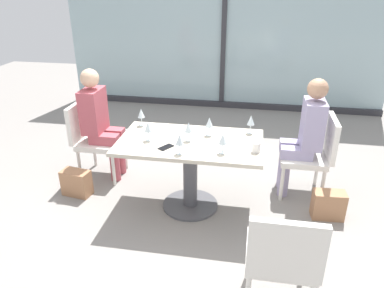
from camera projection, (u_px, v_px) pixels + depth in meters
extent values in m
plane|color=gray|center=(190.00, 205.00, 3.76)|extent=(12.00, 12.00, 0.00)
cube|color=#9BB7BC|center=(224.00, 28.00, 6.06)|extent=(5.41, 0.03, 2.70)
cube|color=#2D2D33|center=(224.00, 29.00, 6.03)|extent=(0.08, 0.06, 2.70)
cube|color=#2D2D33|center=(221.00, 104.00, 6.58)|extent=(5.41, 0.10, 0.10)
cube|color=#BCB29E|center=(190.00, 142.00, 3.46)|extent=(1.36, 0.79, 0.04)
cylinder|color=#4C4C51|center=(190.00, 176.00, 3.62)|extent=(0.14, 0.14, 0.69)
cylinder|color=#4C4C51|center=(190.00, 204.00, 3.76)|extent=(0.56, 0.56, 0.02)
cube|color=silver|center=(101.00, 142.00, 4.17)|extent=(0.46, 0.46, 0.06)
cube|color=silver|center=(78.00, 121.00, 4.11)|extent=(0.05, 0.46, 0.42)
cylinder|color=silver|center=(113.00, 169.00, 4.05)|extent=(0.04, 0.04, 0.39)
cylinder|color=silver|center=(126.00, 154.00, 4.41)|extent=(0.04, 0.04, 0.39)
cylinder|color=silver|center=(80.00, 166.00, 4.12)|extent=(0.04, 0.04, 0.39)
cylinder|color=silver|center=(94.00, 151.00, 4.47)|extent=(0.04, 0.04, 0.39)
cube|color=silver|center=(303.00, 157.00, 3.82)|extent=(0.46, 0.46, 0.06)
cube|color=silver|center=(331.00, 138.00, 3.69)|extent=(0.05, 0.46, 0.42)
cylinder|color=silver|center=(280.00, 166.00, 4.13)|extent=(0.04, 0.04, 0.39)
cylinder|color=silver|center=(282.00, 184.00, 3.77)|extent=(0.04, 0.04, 0.39)
cylinder|color=silver|center=(317.00, 169.00, 4.07)|extent=(0.04, 0.04, 0.39)
cylinder|color=silver|center=(322.00, 187.00, 3.71)|extent=(0.04, 0.04, 0.39)
cube|color=silver|center=(280.00, 254.00, 2.49)|extent=(0.46, 0.46, 0.06)
cube|color=silver|center=(286.00, 252.00, 2.17)|extent=(0.46, 0.05, 0.42)
cylinder|color=silver|center=(303.00, 263.00, 2.74)|extent=(0.04, 0.04, 0.39)
cylinder|color=silver|center=(249.00, 256.00, 2.80)|extent=(0.04, 0.04, 0.39)
cylinder|color=#B24C56|center=(115.00, 162.00, 4.14)|extent=(0.11, 0.11, 0.45)
cube|color=#B24C56|center=(104.00, 139.00, 4.04)|extent=(0.32, 0.13, 0.11)
cylinder|color=#B24C56|center=(120.00, 155.00, 4.31)|extent=(0.11, 0.11, 0.45)
cube|color=#B24C56|center=(110.00, 133.00, 4.20)|extent=(0.32, 0.13, 0.11)
cube|color=#B24C56|center=(94.00, 110.00, 4.02)|extent=(0.20, 0.34, 0.48)
sphere|color=#D8AD8C|center=(90.00, 78.00, 3.87)|extent=(0.20, 0.20, 0.20)
cylinder|color=#9E93B7|center=(283.00, 168.00, 4.01)|extent=(0.11, 0.11, 0.45)
cube|color=#9E93B7|center=(295.00, 146.00, 3.88)|extent=(0.32, 0.13, 0.11)
cylinder|color=#9E93B7|center=(284.00, 176.00, 3.85)|extent=(0.11, 0.11, 0.45)
cube|color=#9E93B7|center=(296.00, 153.00, 3.72)|extent=(0.32, 0.13, 0.11)
cube|color=#9E93B7|center=(313.00, 124.00, 3.66)|extent=(0.20, 0.34, 0.48)
sphere|color=tan|center=(318.00, 89.00, 3.51)|extent=(0.20, 0.20, 0.20)
cylinder|color=silver|center=(222.00, 153.00, 3.21)|extent=(0.06, 0.06, 0.00)
cylinder|color=silver|center=(222.00, 148.00, 3.19)|extent=(0.01, 0.01, 0.08)
cone|color=silver|center=(223.00, 139.00, 3.16)|extent=(0.07, 0.07, 0.09)
cylinder|color=silver|center=(189.00, 140.00, 3.46)|extent=(0.06, 0.06, 0.00)
cylinder|color=silver|center=(189.00, 136.00, 3.44)|extent=(0.01, 0.01, 0.08)
cone|color=silver|center=(189.00, 127.00, 3.40)|extent=(0.07, 0.07, 0.09)
cylinder|color=silver|center=(142.00, 125.00, 3.81)|extent=(0.06, 0.06, 0.00)
cylinder|color=silver|center=(142.00, 121.00, 3.79)|extent=(0.01, 0.01, 0.08)
cone|color=silver|center=(141.00, 113.00, 3.75)|extent=(0.07, 0.07, 0.09)
cylinder|color=silver|center=(149.00, 140.00, 3.46)|extent=(0.06, 0.06, 0.00)
cylinder|color=silver|center=(149.00, 136.00, 3.44)|extent=(0.01, 0.01, 0.08)
cone|color=silver|center=(148.00, 127.00, 3.41)|extent=(0.07, 0.07, 0.09)
cylinder|color=silver|center=(250.00, 133.00, 3.62)|extent=(0.06, 0.06, 0.00)
cylinder|color=silver|center=(250.00, 129.00, 3.60)|extent=(0.01, 0.01, 0.08)
cone|color=silver|center=(251.00, 120.00, 3.56)|extent=(0.07, 0.07, 0.09)
cylinder|color=silver|center=(180.00, 153.00, 3.20)|extent=(0.06, 0.06, 0.00)
cylinder|color=silver|center=(180.00, 149.00, 3.18)|extent=(0.01, 0.01, 0.08)
cone|color=silver|center=(180.00, 139.00, 3.14)|extent=(0.07, 0.07, 0.09)
cylinder|color=silver|center=(209.00, 135.00, 3.57)|extent=(0.06, 0.06, 0.00)
cylinder|color=silver|center=(209.00, 131.00, 3.55)|extent=(0.01, 0.01, 0.08)
cone|color=silver|center=(209.00, 122.00, 3.51)|extent=(0.07, 0.07, 0.09)
cylinder|color=white|center=(256.00, 147.00, 3.22)|extent=(0.08, 0.08, 0.09)
cube|color=black|center=(166.00, 147.00, 3.31)|extent=(0.14, 0.16, 0.01)
cube|color=#A3704C|center=(77.00, 183.00, 3.90)|extent=(0.32, 0.21, 0.28)
cube|color=#A3704C|center=(328.00, 205.00, 3.52)|extent=(0.31, 0.18, 0.28)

